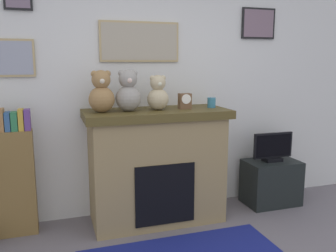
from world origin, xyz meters
name	(u,v)px	position (x,y,z in m)	size (l,w,h in m)	color
back_wall	(157,91)	(0.00, 2.00, 1.31)	(5.20, 0.15, 2.60)	silver
fireplace	(156,165)	(-0.11, 1.64, 0.58)	(1.43, 0.65, 1.15)	#8E774D
bookshelf	(14,177)	(-1.47, 1.74, 0.57)	(0.38, 0.16, 1.22)	brown
tv_stand	(271,182)	(1.26, 1.64, 0.25)	(0.61, 0.40, 0.51)	black
television	(273,148)	(1.26, 1.64, 0.66)	(0.48, 0.14, 0.33)	black
candle_jar	(211,103)	(0.48, 1.62, 1.21)	(0.09, 0.09, 0.10)	teal
mantel_clock	(185,101)	(0.18, 1.62, 1.23)	(0.12, 0.09, 0.16)	brown
teddy_bear_tan	(101,93)	(-0.65, 1.62, 1.33)	(0.24, 0.24, 0.39)	olive
teddy_bear_cream	(128,93)	(-0.39, 1.62, 1.33)	(0.25, 0.25, 0.40)	gray
teddy_bear_grey	(158,94)	(-0.10, 1.62, 1.31)	(0.21, 0.21, 0.34)	tan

